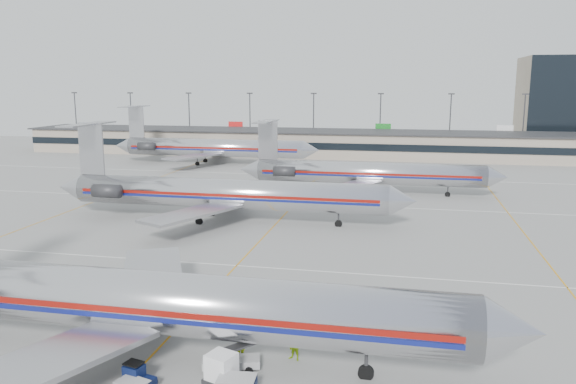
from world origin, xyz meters
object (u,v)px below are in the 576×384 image
(jet_foreground, at_px, (117,298))
(jet_second_row, at_px, (220,193))
(belt_loader, at_px, (232,360))
(uld_container, at_px, (221,369))
(tug_center, at_px, (137,376))

(jet_foreground, relative_size, jet_second_row, 1.05)
(jet_second_row, distance_m, belt_loader, 39.31)
(jet_foreground, xyz_separation_m, uld_container, (7.83, -2.43, -2.84))
(tug_center, distance_m, belt_loader, 5.80)
(jet_second_row, height_order, belt_loader, jet_second_row)
(tug_center, height_order, belt_loader, belt_loader)
(jet_foreground, bearing_deg, tug_center, -50.50)
(jet_second_row, bearing_deg, uld_container, -71.44)
(tug_center, bearing_deg, jet_second_row, 114.80)
(jet_foreground, height_order, uld_container, jet_foreground)
(jet_second_row, xyz_separation_m, tug_center, (8.34, -40.23, -2.92))
(belt_loader, bearing_deg, jet_second_row, 93.93)
(jet_second_row, xyz_separation_m, uld_container, (13.05, -38.87, -2.66))
(uld_container, bearing_deg, belt_loader, 108.37)
(jet_foreground, bearing_deg, uld_container, -17.21)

